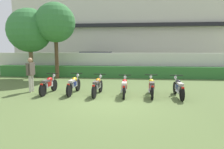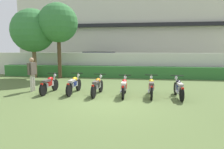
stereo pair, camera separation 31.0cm
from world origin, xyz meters
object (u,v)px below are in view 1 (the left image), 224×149
Objects in this scene: motorcycle_in_row_4 at (151,87)px; inspector_person at (31,72)px; tree_far_side at (55,23)px; motorcycle_in_row_5 at (178,88)px; motorcycle_in_row_0 at (49,85)px; tree_near_inspector at (30,31)px; motorcycle_in_row_3 at (124,87)px; parked_car at (97,62)px; motorcycle_in_row_1 at (74,85)px; motorcycle_in_row_2 at (97,86)px.

motorcycle_in_row_4 is 1.07× the size of inspector_person.
tree_far_side is 2.83× the size of motorcycle_in_row_5.
motorcycle_in_row_0 is at bearing -16.32° from inspector_person.
inspector_person is at bearing -85.44° from tree_far_side.
tree_far_side is (2.00, -0.07, 0.51)m from tree_near_inspector.
tree_far_side is at bearing 46.52° from motorcycle_in_row_3.
parked_car is 9.18m from inspector_person.
parked_car reaches higher than motorcycle_in_row_4.
parked_car is 2.52× the size of motorcycle_in_row_4.
tree_near_inspector reaches higher than motorcycle_in_row_4.
tree_near_inspector is at bearing 177.86° from tree_far_side.
motorcycle_in_row_3 is at bearing -88.84° from motorcycle_in_row_0.
motorcycle_in_row_4 is at bearing -30.36° from tree_near_inspector.
motorcycle_in_row_1 is 1.01× the size of motorcycle_in_row_2.
parked_car is 10.84m from motorcycle_in_row_5.
motorcycle_in_row_0 is 1.01× the size of motorcycle_in_row_3.
motorcycle_in_row_4 is at bearing -59.30° from parked_car.
tree_far_side is 2.92× the size of motorcycle_in_row_4.
motorcycle_in_row_3 is 1.02× the size of inspector_person.
motorcycle_in_row_3 is (1.28, -0.03, -0.01)m from motorcycle_in_row_2.
motorcycle_in_row_3 is (3.72, -0.12, -0.01)m from motorcycle_in_row_0.
motorcycle_in_row_2 and motorcycle_in_row_4 have the same top height.
motorcycle_in_row_2 is at bearing -6.46° from inspector_person.
motorcycle_in_row_2 is at bearing -51.68° from tree_far_side.
motorcycle_in_row_3 is (2.91, -9.41, -0.50)m from parked_car.
tree_near_inspector is (-4.21, -4.44, 2.54)m from parked_car.
tree_near_inspector reaches higher than motorcycle_in_row_5.
motorcycle_in_row_5 is at bearing -86.80° from motorcycle_in_row_2.
inspector_person reaches higher than motorcycle_in_row_4.
motorcycle_in_row_1 is at bearing 87.51° from motorcycle_in_row_5.
tree_far_side is at bearing 94.56° from inspector_person.
inspector_person is at bearing 88.92° from motorcycle_in_row_4.
parked_car is at bearing 63.89° from tree_far_side.
parked_car is 2.60× the size of motorcycle_in_row_0.
motorcycle_in_row_2 is 3.56m from inspector_person.
tree_near_inspector is 7.32m from motorcycle_in_row_1.
tree_far_side is at bearing 31.24° from motorcycle_in_row_1.
motorcycle_in_row_2 is 1.00× the size of motorcycle_in_row_5.
motorcycle_in_row_4 is at bearing -3.38° from inspector_person.
parked_car is 0.92× the size of tree_near_inspector.
motorcycle_in_row_4 is (6.37, -4.83, -3.55)m from tree_far_side.
parked_car is at bearing 26.27° from motorcycle_in_row_4.
tree_far_side is 9.69m from motorcycle_in_row_5.
inspector_person is (-1.86, -8.99, 0.10)m from parked_car.
motorcycle_in_row_1 is (1.24, 0.08, 0.01)m from motorcycle_in_row_0.
motorcycle_in_row_5 is 7.25m from inspector_person.
inspector_person is at bearing 85.11° from motorcycle_in_row_3.
tree_near_inspector reaches higher than motorcycle_in_row_0.
motorcycle_in_row_5 is (2.45, 0.01, 0.01)m from motorcycle_in_row_3.
parked_car is at bearing -1.97° from motorcycle_in_row_0.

